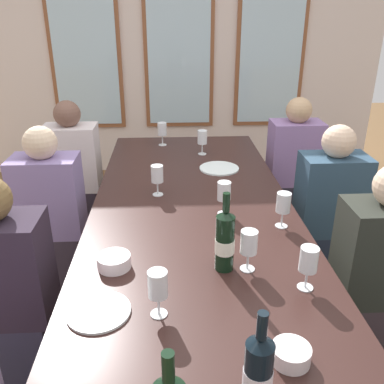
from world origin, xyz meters
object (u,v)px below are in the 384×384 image
at_px(white_plate_0, 219,168).
at_px(wine_glass_7, 249,244).
at_px(wine_glass_3, 283,203).
at_px(seated_person_5, 375,282).
at_px(wine_glass_2, 202,138).
at_px(seated_person_1, 327,219).
at_px(wine_glass_0, 158,286).
at_px(seated_person_0, 52,221).
at_px(seated_person_2, 75,178).
at_px(seated_person_3, 292,173).
at_px(seated_person_4, 9,301).
at_px(wine_glass_1, 224,193).
at_px(tasting_bowl_1, 291,354).
at_px(tasting_bowl_0, 114,261).
at_px(wine_bottle_2, 225,240).
at_px(white_plate_1, 99,311).
at_px(dining_table, 194,225).
at_px(wine_glass_5, 309,261).
at_px(wine_glass_6, 162,130).
at_px(wine_glass_4, 157,175).
at_px(wine_bottle_1, 258,372).

height_order(white_plate_0, wine_glass_7, wine_glass_7).
distance_m(wine_glass_3, seated_person_5, 0.57).
xyz_separation_m(wine_glass_2, seated_person_1, (0.72, -0.63, -0.33)).
height_order(wine_glass_0, seated_person_0, seated_person_0).
height_order(seated_person_2, seated_person_3, same).
height_order(seated_person_4, seated_person_5, same).
height_order(wine_glass_1, wine_glass_7, same).
relative_size(white_plate_0, tasting_bowl_1, 2.17).
relative_size(tasting_bowl_0, seated_person_5, 0.12).
xyz_separation_m(seated_person_0, seated_person_4, (0.00, -0.74, 0.00)).
xyz_separation_m(wine_bottle_2, wine_glass_1, (0.06, 0.48, -0.01)).
bearing_deg(white_plate_1, dining_table, 62.88).
bearing_deg(white_plate_0, dining_table, -107.65).
xyz_separation_m(white_plate_1, seated_person_3, (1.20, 1.81, -0.22)).
distance_m(white_plate_0, seated_person_2, 1.14).
distance_m(wine_glass_2, wine_glass_5, 1.59).
distance_m(white_plate_1, wine_glass_6, 1.91).
bearing_deg(wine_glass_7, wine_glass_0, -144.46).
bearing_deg(wine_glass_6, seated_person_0, -129.78).
bearing_deg(wine_glass_2, wine_glass_4, -113.74).
distance_m(wine_glass_1, seated_person_2, 1.48).
distance_m(wine_glass_3, wine_glass_7, 0.41).
bearing_deg(wine_glass_7, seated_person_2, 123.24).
relative_size(wine_glass_1, wine_glass_5, 1.00).
xyz_separation_m(wine_glass_1, seated_person_1, (0.68, 0.31, -0.33)).
distance_m(wine_glass_4, seated_person_2, 1.09).
bearing_deg(wine_bottle_2, wine_bottle_1, -89.56).
bearing_deg(wine_bottle_2, seated_person_1, 47.00).
bearing_deg(tasting_bowl_1, white_plate_1, 157.62).
height_order(seated_person_0, seated_person_3, same).
distance_m(tasting_bowl_1, seated_person_1, 1.44).
xyz_separation_m(white_plate_0, tasting_bowl_0, (-0.55, -1.09, 0.02)).
bearing_deg(wine_glass_3, white_plate_1, -143.66).
bearing_deg(seated_person_4, wine_bottle_2, -7.01).
distance_m(wine_glass_4, seated_person_1, 1.08).
xyz_separation_m(tasting_bowl_1, wine_glass_2, (-0.11, 1.91, 0.09)).
distance_m(wine_bottle_2, wine_glass_3, 0.46).
height_order(white_plate_1, seated_person_1, seated_person_1).
relative_size(wine_glass_5, seated_person_1, 0.16).
bearing_deg(tasting_bowl_1, wine_glass_2, 93.42).
bearing_deg(tasting_bowl_1, tasting_bowl_0, 138.00).
bearing_deg(wine_bottle_1, tasting_bowl_1, 46.64).
relative_size(wine_glass_5, seated_person_3, 0.16).
relative_size(wine_glass_1, seated_person_4, 0.16).
xyz_separation_m(tasting_bowl_1, wine_glass_4, (-0.42, 1.22, 0.10)).
height_order(wine_glass_1, seated_person_1, seated_person_1).
xyz_separation_m(tasting_bowl_1, seated_person_2, (-1.06, 2.03, -0.24)).
distance_m(wine_glass_0, wine_glass_4, 1.00).
bearing_deg(seated_person_4, wine_glass_7, -7.07).
xyz_separation_m(wine_bottle_1, seated_person_3, (0.73, 2.19, -0.33)).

